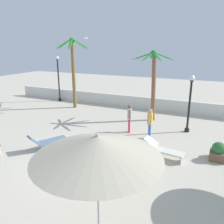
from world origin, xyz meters
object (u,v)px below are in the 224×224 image
palm_tree_0 (73,65)px  palm_tree_1 (153,76)px  seagull_1 (85,38)px  lounge_chair_1 (48,141)px  patio_umbrella_0 (97,147)px  guest_0 (129,116)px  planter (218,152)px  guest_2 (150,121)px  lounge_chair_0 (163,149)px  lamp_post_1 (190,101)px  lamp_post_0 (58,76)px

palm_tree_0 → palm_tree_1: size_ratio=1.18×
palm_tree_1 → seagull_1: 7.51m
palm_tree_0 → lounge_chair_1: palm_tree_0 is taller
patio_umbrella_0 → palm_tree_1: palm_tree_1 is taller
patio_umbrella_0 → palm_tree_1: bearing=98.3°
patio_umbrella_0 → guest_0: patio_umbrella_0 is taller
palm_tree_0 → guest_0: (6.08, -3.41, -2.48)m
palm_tree_0 → palm_tree_1: bearing=-4.9°
guest_0 → planter: (4.82, -1.51, -0.63)m
guest_2 → patio_umbrella_0: bearing=-83.8°
lounge_chair_0 → seagull_1: (-8.57, 7.65, 5.16)m
palm_tree_0 → lamp_post_1: bearing=-11.6°
palm_tree_1 → lamp_post_1: (2.54, -1.31, -1.15)m
lounge_chair_0 → guest_0: size_ratio=1.14×
palm_tree_0 → lamp_post_0: (-2.59, 1.38, -1.17)m
palm_tree_1 → palm_tree_0: bearing=175.1°
guest_0 → seagull_1: (-6.03, 5.33, 4.55)m
palm_tree_1 → lounge_chair_0: bearing=-69.3°
guest_0 → palm_tree_1: bearing=78.4°
patio_umbrella_0 → guest_2: 7.78m
lamp_post_1 → guest_0: lamp_post_1 is taller
lounge_chair_0 → guest_2: bearing=122.0°
seagull_1 → guest_2: bearing=-37.9°
lounge_chair_1 → guest_2: bearing=37.7°
planter → palm_tree_1: bearing=134.3°
guest_0 → seagull_1: seagull_1 is taller
palm_tree_1 → planter: palm_tree_1 is taller
palm_tree_1 → planter: size_ratio=5.53×
planter → seagull_1: bearing=147.8°
palm_tree_1 → lounge_chair_1: size_ratio=2.44×
lamp_post_1 → lounge_chair_0: bearing=-98.8°
patio_umbrella_0 → planter: 7.38m
lounge_chair_0 → lounge_chair_1: (-5.47, -1.42, -0.02)m
lamp_post_0 → patio_umbrella_0: bearing=-49.6°
lounge_chair_0 → patio_umbrella_0: bearing=-93.8°
guest_2 → planter: bearing=-17.4°
lamp_post_1 → guest_0: size_ratio=2.01×
patio_umbrella_0 → palm_tree_0: (-8.24, 11.34, 0.63)m
patio_umbrella_0 → lounge_chair_0: 6.14m
palm_tree_1 → guest_2: size_ratio=2.76×
lamp_post_1 → palm_tree_1: bearing=152.7°
lamp_post_0 → lounge_chair_1: (5.74, -8.51, -1.94)m
palm_tree_0 → seagull_1: seagull_1 is taller
patio_umbrella_0 → palm_tree_0: palm_tree_0 is taller
palm_tree_1 → guest_0: bearing=-101.6°
palm_tree_0 → seagull_1: bearing=88.6°
lamp_post_0 → seagull_1: seagull_1 is taller
patio_umbrella_0 → guest_2: patio_umbrella_0 is taller
lamp_post_0 → lounge_chair_1: size_ratio=2.12×
lounge_chair_0 → guest_2: guest_2 is taller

